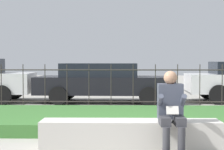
{
  "coord_description": "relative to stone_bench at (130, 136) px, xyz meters",
  "views": [
    {
      "loc": [
        -0.08,
        -5.97,
        1.4
      ],
      "look_at": [
        -0.27,
        3.81,
        1.03
      ],
      "focal_mm": 60.0,
      "sensor_mm": 36.0,
      "label": 1
    }
  ],
  "objects": [
    {
      "name": "iron_fence",
      "position": [
        -0.1,
        4.44,
        0.49
      ],
      "size": [
        8.64,
        0.03,
        1.31
      ],
      "color": "#332D28",
      "rests_on": "ground_plane"
    },
    {
      "name": "person_seated_reader",
      "position": [
        0.61,
        -0.3,
        0.48
      ],
      "size": [
        0.42,
        0.73,
        1.25
      ],
      "color": "black",
      "rests_on": "ground_plane"
    },
    {
      "name": "car_parked_center",
      "position": [
        -0.71,
        6.66,
        0.51
      ],
      "size": [
        4.65,
        2.07,
        1.32
      ],
      "rotation": [
        0.0,
        0.0,
        -0.03
      ],
      "color": "black",
      "rests_on": "ground_plane"
    },
    {
      "name": "ground_plane",
      "position": [
        -0.1,
        0.0,
        -0.2
      ],
      "size": [
        60.0,
        60.0,
        0.0
      ],
      "primitive_type": "plane",
      "color": "#A8A399"
    },
    {
      "name": "grass_berm",
      "position": [
        -0.1,
        2.23,
        -0.08
      ],
      "size": [
        10.64,
        3.05,
        0.24
      ],
      "color": "#3D7533",
      "rests_on": "ground_plane"
    },
    {
      "name": "stone_bench",
      "position": [
        0.0,
        0.0,
        0.0
      ],
      "size": [
        2.87,
        0.52,
        0.45
      ],
      "color": "beige",
      "rests_on": "ground_plane"
    }
  ]
}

